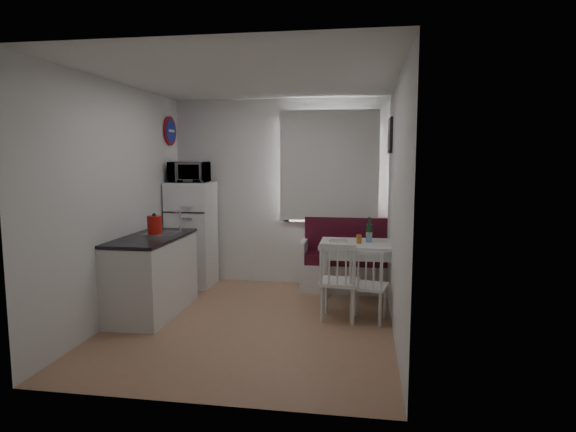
# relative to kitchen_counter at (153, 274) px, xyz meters

# --- Properties ---
(floor) EXTENTS (3.00, 3.50, 0.02)m
(floor) POSITION_rel_kitchen_counter_xyz_m (1.20, -0.16, -0.46)
(floor) COLOR #AD7A5C
(floor) RESTS_ON ground
(ceiling) EXTENTS (3.00, 3.50, 0.02)m
(ceiling) POSITION_rel_kitchen_counter_xyz_m (1.20, -0.16, 2.14)
(ceiling) COLOR white
(ceiling) RESTS_ON wall_back
(wall_back) EXTENTS (3.00, 0.02, 2.60)m
(wall_back) POSITION_rel_kitchen_counter_xyz_m (1.20, 1.59, 0.84)
(wall_back) COLOR white
(wall_back) RESTS_ON floor
(wall_front) EXTENTS (3.00, 0.02, 2.60)m
(wall_front) POSITION_rel_kitchen_counter_xyz_m (1.20, -1.91, 0.84)
(wall_front) COLOR white
(wall_front) RESTS_ON floor
(wall_left) EXTENTS (0.02, 3.50, 2.60)m
(wall_left) POSITION_rel_kitchen_counter_xyz_m (-0.30, -0.16, 0.84)
(wall_left) COLOR white
(wall_left) RESTS_ON floor
(wall_right) EXTENTS (0.02, 3.50, 2.60)m
(wall_right) POSITION_rel_kitchen_counter_xyz_m (2.70, -0.16, 0.84)
(wall_right) COLOR white
(wall_right) RESTS_ON floor
(window) EXTENTS (1.22, 0.06, 1.47)m
(window) POSITION_rel_kitchen_counter_xyz_m (1.90, 1.56, 1.17)
(window) COLOR white
(window) RESTS_ON wall_back
(curtain) EXTENTS (1.35, 0.02, 1.50)m
(curtain) POSITION_rel_kitchen_counter_xyz_m (1.90, 1.49, 1.22)
(curtain) COLOR white
(curtain) RESTS_ON wall_back
(kitchen_counter) EXTENTS (0.62, 1.32, 1.16)m
(kitchen_counter) POSITION_rel_kitchen_counter_xyz_m (0.00, 0.00, 0.00)
(kitchen_counter) COLOR white
(kitchen_counter) RESTS_ON floor
(wall_sign) EXTENTS (0.03, 0.40, 0.40)m
(wall_sign) POSITION_rel_kitchen_counter_xyz_m (-0.27, 1.29, 1.69)
(wall_sign) COLOR #192597
(wall_sign) RESTS_ON wall_left
(picture_frame) EXTENTS (0.04, 0.52, 0.42)m
(picture_frame) POSITION_rel_kitchen_counter_xyz_m (2.67, 0.94, 1.59)
(picture_frame) COLOR black
(picture_frame) RESTS_ON wall_right
(bench) EXTENTS (1.36, 0.52, 0.97)m
(bench) POSITION_rel_kitchen_counter_xyz_m (2.22, 1.36, -0.13)
(bench) COLOR white
(bench) RESTS_ON floor
(dining_table) EXTENTS (1.03, 0.73, 0.77)m
(dining_table) POSITION_rel_kitchen_counter_xyz_m (2.38, 0.68, 0.23)
(dining_table) COLOR white
(dining_table) RESTS_ON floor
(chair_left) EXTENTS (0.44, 0.42, 0.47)m
(chair_left) POSITION_rel_kitchen_counter_xyz_m (2.13, 0.02, 0.09)
(chair_left) COLOR white
(chair_left) RESTS_ON floor
(chair_right) EXTENTS (0.45, 0.44, 0.44)m
(chair_right) POSITION_rel_kitchen_counter_xyz_m (2.45, 0.03, 0.05)
(chair_right) COLOR white
(chair_right) RESTS_ON floor
(fridge) EXTENTS (0.58, 0.58, 1.45)m
(fridge) POSITION_rel_kitchen_counter_xyz_m (0.02, 1.24, 0.27)
(fridge) COLOR white
(fridge) RESTS_ON floor
(microwave) EXTENTS (0.50, 0.34, 0.28)m
(microwave) POSITION_rel_kitchen_counter_xyz_m (0.02, 1.19, 1.13)
(microwave) COLOR white
(microwave) RESTS_ON fridge
(kettle) EXTENTS (0.19, 0.19, 0.26)m
(kettle) POSITION_rel_kitchen_counter_xyz_m (0.05, -0.02, 0.57)
(kettle) COLOR red
(kettle) RESTS_ON kitchen_counter
(wine_bottle) EXTENTS (0.08, 0.08, 0.30)m
(wine_bottle) POSITION_rel_kitchen_counter_xyz_m (2.45, 0.78, 0.47)
(wine_bottle) COLOR #143F21
(wine_bottle) RESTS_ON dining_table
(drinking_glass_orange) EXTENTS (0.06, 0.06, 0.10)m
(drinking_glass_orange) POSITION_rel_kitchen_counter_xyz_m (2.33, 0.63, 0.37)
(drinking_glass_orange) COLOR #C66C21
(drinking_glass_orange) RESTS_ON dining_table
(drinking_glass_blue) EXTENTS (0.07, 0.07, 0.11)m
(drinking_glass_blue) POSITION_rel_kitchen_counter_xyz_m (2.45, 0.73, 0.37)
(drinking_glass_blue) COLOR #7AA0D0
(drinking_glass_blue) RESTS_ON dining_table
(plate) EXTENTS (0.22, 0.22, 0.02)m
(plate) POSITION_rel_kitchen_counter_xyz_m (2.08, 0.70, 0.32)
(plate) COLOR white
(plate) RESTS_ON dining_table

